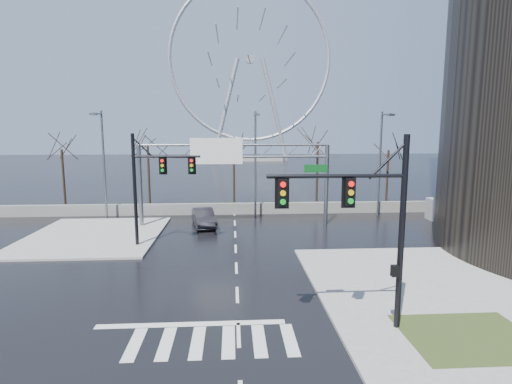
{
  "coord_description": "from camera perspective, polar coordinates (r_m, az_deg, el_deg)",
  "views": [
    {
      "loc": [
        -0.2,
        -19.03,
        8.07
      ],
      "look_at": [
        1.43,
        8.02,
        4.0
      ],
      "focal_mm": 28.0,
      "sensor_mm": 36.0,
      "label": 1
    }
  ],
  "objects": [
    {
      "name": "sidewalk_far",
      "position": [
        33.81,
        -22.08,
        -5.78
      ],
      "size": [
        10.0,
        12.0,
        0.15
      ],
      "primitive_type": "cube",
      "color": "gray",
      "rests_on": "ground"
    },
    {
      "name": "ferris_wheel",
      "position": [
        115.57,
        -0.87,
        17.53
      ],
      "size": [
        45.0,
        6.0,
        50.91
      ],
      "color": "gray",
      "rests_on": "ground"
    },
    {
      "name": "tree_left",
      "position": [
        43.48,
        -15.19,
        5.48
      ],
      "size": [
        3.75,
        3.75,
        7.5
      ],
      "color": "black",
      "rests_on": "ground"
    },
    {
      "name": "streetlight_right",
      "position": [
        39.87,
        17.49,
        5.01
      ],
      "size": [
        0.5,
        2.55,
        10.0
      ],
      "color": "slate",
      "rests_on": "ground"
    },
    {
      "name": "ground",
      "position": [
        20.67,
        -2.7,
        -14.45
      ],
      "size": [
        260.0,
        260.0,
        0.0
      ],
      "primitive_type": "plane",
      "color": "black",
      "rests_on": "ground"
    },
    {
      "name": "sidewalk_right_ext",
      "position": [
        24.71,
        21.57,
        -10.96
      ],
      "size": [
        12.0,
        10.0,
        0.15
      ],
      "primitive_type": "cube",
      "color": "gray",
      "rests_on": "ground"
    },
    {
      "name": "car",
      "position": [
        34.76,
        -7.48,
        -3.65
      ],
      "size": [
        2.55,
        4.92,
        1.55
      ],
      "primitive_type": "imported",
      "rotation": [
        0.0,
        0.0,
        0.2
      ],
      "color": "black",
      "rests_on": "ground"
    },
    {
      "name": "signal_mast_near",
      "position": [
        16.24,
        15.87,
        -3.15
      ],
      "size": [
        5.52,
        0.41,
        8.0
      ],
      "color": "black",
      "rests_on": "ground"
    },
    {
      "name": "tree_far_left",
      "position": [
        46.63,
        -25.97,
        4.62
      ],
      "size": [
        3.5,
        3.5,
        7.0
      ],
      "color": "black",
      "rests_on": "ground"
    },
    {
      "name": "streetlight_left",
      "position": [
        39.08,
        -21.09,
        4.77
      ],
      "size": [
        0.5,
        2.55,
        10.0
      ],
      "color": "slate",
      "rests_on": "ground"
    },
    {
      "name": "tree_right",
      "position": [
        43.56,
        8.8,
        6.0
      ],
      "size": [
        3.9,
        3.9,
        7.8
      ],
      "color": "black",
      "rests_on": "ground"
    },
    {
      "name": "signal_mast_far",
      "position": [
        28.74,
        -14.8,
        1.79
      ],
      "size": [
        4.72,
        0.41,
        8.0
      ],
      "color": "black",
      "rests_on": "ground"
    },
    {
      "name": "grass_strip",
      "position": [
        18.55,
        28.17,
        -17.78
      ],
      "size": [
        5.0,
        4.0,
        0.02
      ],
      "primitive_type": "cube",
      "color": "#2E3D19",
      "rests_on": "sidewalk_near"
    },
    {
      "name": "streetlight_mid",
      "position": [
        37.32,
        -0.06,
        5.19
      ],
      "size": [
        0.5,
        2.55,
        10.0
      ],
      "color": "slate",
      "rests_on": "ground"
    },
    {
      "name": "barrier_wall",
      "position": [
        39.75,
        -3.1,
        -2.38
      ],
      "size": [
        52.0,
        0.5,
        1.1
      ],
      "primitive_type": "cube",
      "color": "slate",
      "rests_on": "ground"
    },
    {
      "name": "sign_gantry",
      "position": [
        34.11,
        -3.74,
        3.67
      ],
      "size": [
        16.36,
        0.4,
        7.6
      ],
      "color": "slate",
      "rests_on": "ground"
    },
    {
      "name": "tree_far_right",
      "position": [
        46.42,
        18.37,
        4.83
      ],
      "size": [
        3.4,
        3.4,
        6.8
      ],
      "color": "black",
      "rests_on": "ground"
    },
    {
      "name": "tree_center",
      "position": [
        43.63,
        -3.19,
        4.72
      ],
      "size": [
        3.25,
        3.25,
        6.5
      ],
      "color": "black",
      "rests_on": "ground"
    }
  ]
}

